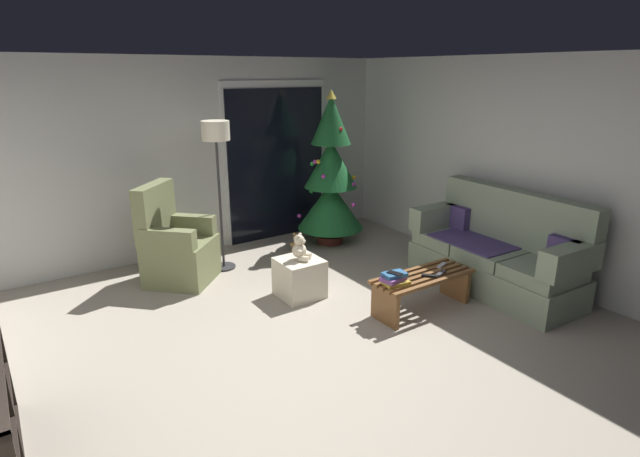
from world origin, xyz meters
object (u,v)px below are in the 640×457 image
at_px(teddy_bear_honey_by_tree, 297,244).
at_px(armchair, 176,248).
at_px(teddy_bear_cream, 300,249).
at_px(couch, 498,253).
at_px(book_stack, 395,279).
at_px(floor_lamp, 216,145).
at_px(remote_silver, 442,265).
at_px(remote_black, 430,276).
at_px(christmas_tree, 331,178).
at_px(ottoman, 300,278).
at_px(remote_graphite, 441,273).
at_px(coffee_table, 422,286).
at_px(cell_phone, 395,273).

bearing_deg(teddy_bear_honey_by_tree, armchair, -179.75).
bearing_deg(armchair, teddy_bear_cream, -50.44).
height_order(couch, book_stack, couch).
height_order(couch, floor_lamp, floor_lamp).
bearing_deg(remote_silver, remote_black, -88.00).
relative_size(christmas_tree, teddy_bear_honey_by_tree, 7.33).
relative_size(book_stack, christmas_tree, 0.13).
relative_size(ottoman, teddy_bear_cream, 1.54).
bearing_deg(teddy_bear_cream, armchair, 129.56).
relative_size(remote_silver, teddy_bear_honey_by_tree, 0.55).
bearing_deg(armchair, floor_lamp, 5.91).
height_order(couch, remote_graphite, couch).
bearing_deg(teddy_bear_honey_by_tree, christmas_tree, 9.26).
distance_m(floor_lamp, ottoman, 1.80).
height_order(remote_black, teddy_bear_cream, teddy_bear_cream).
bearing_deg(remote_silver, teddy_bear_cream, -148.18).
distance_m(christmas_tree, teddy_bear_cream, 1.83).
relative_size(book_stack, teddy_bear_honey_by_tree, 0.96).
xyz_separation_m(coffee_table, armchair, (-1.80, 2.11, 0.14)).
height_order(couch, christmas_tree, christmas_tree).
bearing_deg(christmas_tree, coffee_table, -100.96).
bearing_deg(floor_lamp, remote_black, -61.55).
bearing_deg(couch, teddy_bear_cream, 152.52).
bearing_deg(ottoman, teddy_bear_cream, -48.57).
height_order(coffee_table, ottoman, ottoman).
xyz_separation_m(floor_lamp, ottoman, (0.35, -1.20, -1.30)).
relative_size(book_stack, ottoman, 0.63).
bearing_deg(remote_black, teddy_bear_cream, 89.56).
bearing_deg(coffee_table, remote_graphite, -33.05).
bearing_deg(couch, teddy_bear_honey_by_tree, 120.39).
relative_size(remote_black, armchair, 0.14).
distance_m(coffee_table, remote_silver, 0.35).
height_order(armchair, ottoman, armchair).
bearing_deg(remote_graphite, christmas_tree, 156.53).
distance_m(armchair, teddy_bear_honey_by_tree, 1.64).
distance_m(armchair, floor_lamp, 1.25).
distance_m(remote_black, teddy_bear_cream, 1.35).
xyz_separation_m(coffee_table, christmas_tree, (0.43, 2.21, 0.66)).
relative_size(couch, remote_black, 12.61).
bearing_deg(armchair, cell_phone, -56.91).
xyz_separation_m(remote_black, teddy_bear_honey_by_tree, (-0.19, 2.19, -0.28)).
relative_size(remote_graphite, floor_lamp, 0.09).
relative_size(cell_phone, christmas_tree, 0.07).
distance_m(remote_silver, armchair, 2.95).
height_order(christmas_tree, ottoman, christmas_tree).
xyz_separation_m(book_stack, floor_lamp, (-0.81, 2.18, 1.07)).
xyz_separation_m(remote_black, teddy_bear_cream, (-0.86, 1.03, 0.14)).
relative_size(christmas_tree, armchair, 1.85).
relative_size(couch, coffee_table, 1.79).
height_order(book_stack, christmas_tree, christmas_tree).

